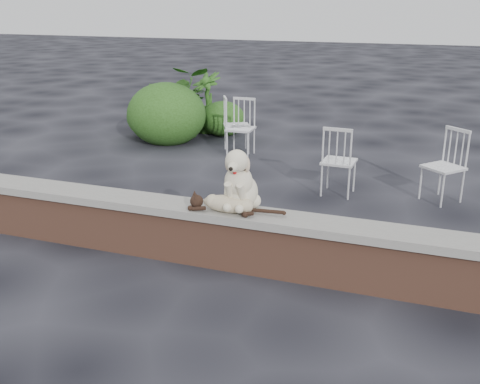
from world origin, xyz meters
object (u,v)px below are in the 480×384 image
(dog, at_px, (241,177))
(chair_c, at_px, (339,160))
(chair_e, at_px, (237,125))
(cat, at_px, (228,203))
(potted_plant_b, at_px, (206,102))
(potted_plant_a, at_px, (184,101))
(chair_b, at_px, (241,128))
(chair_d, at_px, (444,166))

(dog, xyz_separation_m, chair_c, (0.52, 2.38, -0.42))
(chair_e, bearing_deg, cat, 172.64)
(potted_plant_b, bearing_deg, potted_plant_a, -113.91)
(cat, bearing_deg, potted_plant_b, 113.38)
(dog, relative_size, chair_b, 0.66)
(chair_d, distance_m, chair_c, 1.31)
(chair_e, relative_size, potted_plant_b, 0.81)
(chair_b, xyz_separation_m, potted_plant_b, (-1.22, 1.44, 0.11))
(cat, xyz_separation_m, chair_b, (-1.28, 3.93, -0.20))
(potted_plant_b, bearing_deg, cat, -64.94)
(chair_d, height_order, potted_plant_b, potted_plant_b)
(chair_d, relative_size, chair_b, 1.00)
(cat, xyz_separation_m, potted_plant_a, (-2.74, 4.84, -0.00))
(chair_c, bearing_deg, dog, 79.91)
(cat, bearing_deg, chair_b, 106.42)
(dog, xyz_separation_m, cat, (-0.08, -0.15, -0.22))
(cat, xyz_separation_m, chair_e, (-1.43, 4.13, -0.20))
(chair_e, bearing_deg, chair_c, -154.62)
(chair_b, bearing_deg, potted_plant_b, 128.82)
(cat, bearing_deg, dog, 60.25)
(chair_e, xyz_separation_m, potted_plant_b, (-1.08, 1.24, 0.11))
(chair_c, distance_m, potted_plant_a, 4.07)
(dog, relative_size, chair_d, 0.66)
(chair_b, bearing_deg, cat, -73.53)
(chair_d, height_order, chair_c, same)
(potted_plant_a, bearing_deg, potted_plant_b, 66.09)
(cat, distance_m, chair_b, 4.14)
(chair_b, height_order, potted_plant_b, potted_plant_b)
(chair_c, bearing_deg, chair_d, -169.86)
(chair_e, bearing_deg, chair_b, -170.50)
(cat, bearing_deg, chair_e, 107.40)
(cat, relative_size, potted_plant_a, 0.81)
(cat, height_order, chair_b, chair_b)
(chair_d, bearing_deg, chair_b, -160.44)
(chair_c, height_order, potted_plant_a, potted_plant_a)
(potted_plant_a, bearing_deg, chair_c, -34.65)
(chair_c, height_order, potted_plant_b, potted_plant_b)
(cat, height_order, potted_plant_a, potted_plant_a)
(cat, bearing_deg, potted_plant_a, 117.83)
(cat, distance_m, chair_d, 3.32)
(dog, distance_m, chair_e, 4.27)
(dog, bearing_deg, chair_e, 109.08)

